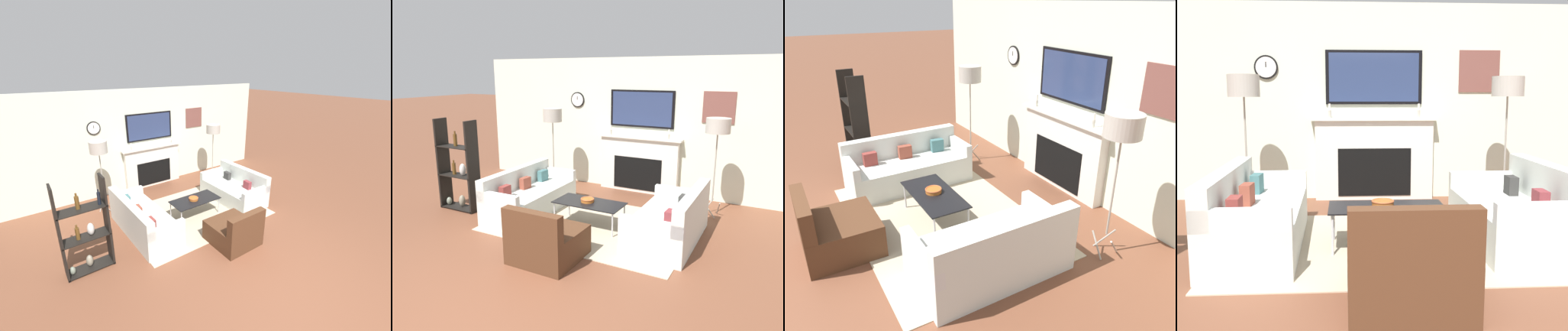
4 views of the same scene
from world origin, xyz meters
The scene contains 11 objects.
ground_plane centered at (0.00, 0.00, 0.00)m, with size 60.00×60.00×0.00m, color brown.
fireplace_wall centered at (0.00, 4.82, 1.23)m, with size 7.58×0.28×2.70m.
area_rug centered at (0.00, 2.69, 0.01)m, with size 3.15×2.20×0.01m.
couch_left centered at (-1.27, 2.69, 0.28)m, with size 0.81×1.88×0.76m.
couch_right centered at (1.28, 2.69, 0.27)m, with size 0.88×1.65×0.78m.
armchair centered at (0.01, 1.35, 0.25)m, with size 0.83×0.84×0.77m.
coffee_table centered at (-0.02, 2.60, 0.38)m, with size 1.10×0.54×0.40m.
decorative_bowl centered at (-0.06, 2.61, 0.44)m, with size 0.22×0.22×0.06m.
floor_lamp_left centered at (-1.62, 4.02, 1.54)m, with size 0.38×0.38×1.70m.
floor_lamp_right centered at (1.62, 4.02, 1.53)m, with size 0.40×0.40×1.69m.
shelf_unit centered at (-2.45, 2.22, 0.73)m, with size 0.76×0.28×1.62m.
Camera 2 is at (2.66, -2.45, 2.41)m, focal length 35.00 mm.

